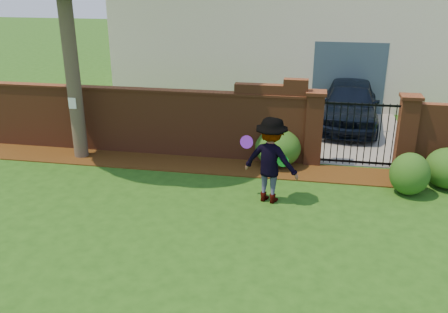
% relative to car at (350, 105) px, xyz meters
% --- Properties ---
extents(ground, '(80.00, 80.00, 0.01)m').
position_rel_car_xyz_m(ground, '(-3.47, -7.22, -0.73)').
color(ground, '#204C13').
rests_on(ground, ground).
extents(mulch_bed, '(11.10, 1.08, 0.03)m').
position_rel_car_xyz_m(mulch_bed, '(-4.42, -3.88, -0.71)').
color(mulch_bed, '#39200A').
rests_on(mulch_bed, ground).
extents(brick_wall, '(8.70, 0.31, 2.16)m').
position_rel_car_xyz_m(brick_wall, '(-5.48, -3.22, 0.20)').
color(brick_wall, brown).
rests_on(brick_wall, ground).
extents(pillar_left, '(0.50, 0.50, 1.88)m').
position_rel_car_xyz_m(pillar_left, '(-1.07, -3.22, 0.23)').
color(pillar_left, brown).
rests_on(pillar_left, ground).
extents(pillar_right, '(0.50, 0.50, 1.88)m').
position_rel_car_xyz_m(pillar_right, '(1.13, -3.22, 0.23)').
color(pillar_right, brown).
rests_on(pillar_right, ground).
extents(iron_gate, '(1.78, 0.03, 1.60)m').
position_rel_car_xyz_m(iron_gate, '(0.03, -3.22, 0.13)').
color(iron_gate, black).
rests_on(iron_gate, ground).
extents(driveway, '(3.20, 8.00, 0.01)m').
position_rel_car_xyz_m(driveway, '(0.03, 0.78, -0.72)').
color(driveway, slate).
rests_on(driveway, ground).
extents(house, '(12.40, 6.40, 6.30)m').
position_rel_car_xyz_m(house, '(-2.47, 4.78, 2.44)').
color(house, '#F1E6CA').
rests_on(house, ground).
extents(car, '(2.00, 4.35, 1.45)m').
position_rel_car_xyz_m(car, '(0.00, 0.00, 0.00)').
color(car, black).
rests_on(car, ground).
extents(paper_notice, '(0.20, 0.01, 0.28)m').
position_rel_car_xyz_m(paper_notice, '(-7.07, -4.01, 0.78)').
color(paper_notice, white).
rests_on(paper_notice, tree).
extents(shrub_left, '(1.15, 1.15, 0.94)m').
position_rel_car_xyz_m(shrub_left, '(-1.93, -3.51, -0.25)').
color(shrub_left, '#174915').
rests_on(shrub_left, ground).
extents(shrub_middle, '(0.86, 0.86, 0.94)m').
position_rel_car_xyz_m(shrub_middle, '(1.03, -4.66, -0.25)').
color(shrub_middle, '#174915').
rests_on(shrub_middle, ground).
extents(shrub_right, '(1.03, 1.03, 0.92)m').
position_rel_car_xyz_m(shrub_right, '(1.94, -4.13, -0.26)').
color(shrub_right, '#174915').
rests_on(shrub_right, ground).
extents(man, '(1.34, 1.01, 1.85)m').
position_rel_car_xyz_m(man, '(-1.95, -5.57, 0.20)').
color(man, gray).
rests_on(man, ground).
extents(frisbee_purple, '(0.28, 0.11, 0.27)m').
position_rel_car_xyz_m(frisbee_purple, '(-2.44, -5.61, 0.60)').
color(frisbee_purple, purple).
rests_on(frisbee_purple, man).
extents(frisbee_green, '(0.25, 0.09, 0.24)m').
position_rel_car_xyz_m(frisbee_green, '(-1.68, -5.68, 0.26)').
color(frisbee_green, green).
rests_on(frisbee_green, man).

